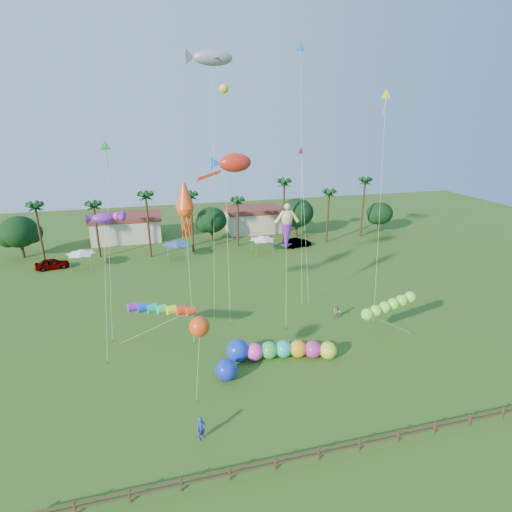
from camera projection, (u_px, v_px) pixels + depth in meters
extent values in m
plane|color=#285116|center=(288.00, 401.00, 32.01)|extent=(160.00, 160.00, 0.00)
cylinder|color=#3A2819|center=(40.00, 236.00, 60.69)|extent=(0.36, 0.36, 9.00)
cylinder|color=#3A2819|center=(97.00, 232.00, 63.64)|extent=(0.36, 0.36, 8.50)
cylinder|color=#3A2819|center=(148.00, 227.00, 63.51)|extent=(0.36, 0.36, 10.00)
cylinder|color=#3A2819|center=(192.00, 224.00, 66.21)|extent=(0.36, 0.36, 9.50)
cylinder|color=#3A2819|center=(238.00, 224.00, 69.32)|extent=(0.36, 0.36, 8.00)
cylinder|color=#3A2819|center=(283.00, 214.00, 69.87)|extent=(0.36, 0.36, 11.00)
cylinder|color=#3A2819|center=(328.00, 218.00, 71.23)|extent=(0.36, 0.36, 9.00)
cylinder|color=#3A2819|center=(363.00, 209.00, 74.76)|extent=(0.36, 0.36, 10.50)
sphere|color=#113814|center=(19.00, 232.00, 63.42)|extent=(5.88, 5.88, 5.88)
sphere|color=#113814|center=(211.00, 220.00, 71.99)|extent=(5.46, 5.46, 5.46)
sphere|color=#113814|center=(297.00, 213.00, 74.77)|extent=(6.30, 6.30, 6.30)
sphere|color=#113814|center=(380.00, 213.00, 78.31)|extent=(5.04, 5.04, 5.04)
cube|color=beige|center=(127.00, 229.00, 73.56)|extent=(12.00, 7.00, 4.00)
cube|color=beige|center=(253.00, 221.00, 79.41)|extent=(10.00, 7.00, 4.00)
pyramid|color=white|center=(81.00, 252.00, 59.08)|extent=(3.00, 3.00, 0.60)
pyramid|color=blue|center=(176.00, 242.00, 63.40)|extent=(3.00, 3.00, 0.60)
pyramid|color=white|center=(262.00, 238.00, 65.90)|extent=(3.00, 3.00, 0.60)
cube|color=brown|center=(74.00, 508.00, 22.72)|extent=(0.12, 0.12, 1.00)
cube|color=brown|center=(129.00, 496.00, 23.45)|extent=(0.12, 0.12, 1.00)
cube|color=brown|center=(181.00, 485.00, 24.18)|extent=(0.12, 0.12, 1.00)
cube|color=brown|center=(229.00, 474.00, 24.91)|extent=(0.12, 0.12, 1.00)
cube|color=brown|center=(275.00, 464.00, 25.65)|extent=(0.12, 0.12, 1.00)
cube|color=brown|center=(318.00, 454.00, 26.38)|extent=(0.12, 0.12, 1.00)
cube|color=brown|center=(359.00, 445.00, 27.11)|extent=(0.12, 0.12, 1.00)
cube|color=brown|center=(398.00, 436.00, 27.84)|extent=(0.12, 0.12, 1.00)
cube|color=brown|center=(435.00, 428.00, 28.57)|extent=(0.12, 0.12, 1.00)
cube|color=brown|center=(470.00, 420.00, 29.30)|extent=(0.12, 0.12, 1.00)
cube|color=brown|center=(503.00, 413.00, 30.03)|extent=(0.12, 0.12, 1.00)
cube|color=brown|center=(319.00, 450.00, 26.26)|extent=(36.00, 0.08, 0.10)
cube|color=brown|center=(318.00, 455.00, 26.39)|extent=(36.00, 0.08, 0.10)
imported|color=#4C4C54|center=(52.00, 264.00, 59.77)|extent=(4.90, 2.60, 1.59)
imported|color=#4C4C54|center=(298.00, 243.00, 69.92)|extent=(4.81, 2.30, 1.52)
imported|color=#2B3A99|center=(201.00, 429.00, 27.96)|extent=(0.80, 0.69, 1.84)
imported|color=gray|center=(337.00, 312.00, 44.85)|extent=(1.05, 0.98, 1.71)
sphere|color=#FF43B1|center=(255.00, 352.00, 37.24)|extent=(1.66, 1.66, 1.66)
sphere|color=green|center=(269.00, 350.00, 37.54)|extent=(1.66, 1.66, 1.66)
sphere|color=#1BC2A7|center=(283.00, 349.00, 37.74)|extent=(1.66, 1.66, 1.66)
sphere|color=orange|center=(298.00, 349.00, 37.77)|extent=(1.66, 1.66, 1.66)
sphere|color=#BF2D8F|center=(313.00, 349.00, 37.67)|extent=(1.66, 1.66, 1.66)
sphere|color=#BEE132|center=(328.00, 350.00, 37.51)|extent=(1.66, 1.66, 1.66)
sphere|color=#1635CD|center=(238.00, 350.00, 37.07)|extent=(2.51, 2.51, 2.13)
sphere|color=#172ED1|center=(226.00, 370.00, 34.43)|extent=(1.89, 1.89, 1.89)
cylinder|color=#F3471B|center=(174.00, 313.00, 39.31)|extent=(6.56, 1.54, 0.88)
cylinder|color=silver|center=(155.00, 327.00, 39.93)|extent=(7.15, 1.23, 3.33)
cylinder|color=brown|center=(120.00, 343.00, 40.13)|extent=(0.08, 0.08, 0.16)
ellipsoid|color=#85FF38|center=(367.00, 314.00, 39.53)|extent=(6.50, 3.30, 1.42)
cylinder|color=silver|center=(390.00, 324.00, 40.78)|extent=(5.67, 0.15, 3.10)
cylinder|color=brown|center=(412.00, 333.00, 42.01)|extent=(0.08, 0.08, 0.16)
sphere|color=#E14712|center=(199.00, 327.00, 30.70)|extent=(2.03, 2.03, 1.62)
cylinder|color=silver|center=(198.00, 365.00, 31.32)|extent=(0.70, 0.78, 6.32)
cylinder|color=brown|center=(196.00, 401.00, 31.91)|extent=(0.08, 0.08, 0.16)
cylinder|color=silver|center=(286.00, 278.00, 43.42)|extent=(1.33, 4.30, 9.93)
cylinder|color=brown|center=(286.00, 328.00, 42.92)|extent=(0.08, 0.08, 0.16)
ellipsoid|color=red|center=(235.00, 163.00, 43.18)|extent=(5.57, 2.66, 2.23)
cylinder|color=silver|center=(233.00, 244.00, 43.60)|extent=(1.88, 4.70, 16.91)
cylinder|color=brown|center=(230.00, 323.00, 44.00)|extent=(0.08, 0.08, 0.16)
ellipsoid|color=gray|center=(213.00, 58.00, 40.67)|extent=(5.79, 3.51, 1.95)
cylinder|color=silver|center=(214.00, 195.00, 42.68)|extent=(1.65, 5.04, 27.31)
cylinder|color=brown|center=(214.00, 320.00, 44.66)|extent=(0.08, 0.08, 0.16)
cone|color=#FF4F14|center=(185.00, 209.00, 40.56)|extent=(2.38, 2.38, 5.48)
cylinder|color=silver|center=(190.00, 276.00, 40.37)|extent=(0.36, 4.96, 12.75)
cylinder|color=brown|center=(194.00, 343.00, 40.15)|extent=(0.08, 0.08, 0.16)
ellipsoid|color=purple|center=(103.00, 218.00, 36.13)|extent=(3.54, 2.05, 1.35)
cylinder|color=silver|center=(105.00, 292.00, 36.55)|extent=(0.93, 3.52, 12.92)
cylinder|color=brown|center=(107.00, 362.00, 36.94)|extent=(0.08, 0.08, 0.16)
cone|color=red|center=(301.00, 151.00, 47.06)|extent=(1.05, 0.88, 1.14)
cylinder|color=silver|center=(305.00, 229.00, 47.82)|extent=(0.13, 4.73, 17.79)
cylinder|color=brown|center=(309.00, 304.00, 48.56)|extent=(0.08, 0.08, 0.16)
cone|color=#D3E016|center=(386.00, 95.00, 39.27)|extent=(1.15, 0.60, 1.14)
cylinder|color=silver|center=(379.00, 216.00, 41.70)|extent=(0.62, 3.05, 23.62)
cylinder|color=brown|center=(374.00, 323.00, 44.10)|extent=(0.08, 0.08, 0.16)
cone|color=green|center=(105.00, 147.00, 37.99)|extent=(1.23, 0.49, 1.20)
cylinder|color=silver|center=(109.00, 247.00, 39.27)|extent=(1.26, 3.74, 18.92)
cylinder|color=brown|center=(112.00, 341.00, 40.51)|extent=(0.08, 0.08, 0.16)
cone|color=blue|center=(301.00, 48.00, 42.42)|extent=(1.25, 0.57, 1.23)
cylinder|color=silver|center=(301.00, 185.00, 45.29)|extent=(0.25, 3.98, 28.56)
cylinder|color=brown|center=(302.00, 305.00, 48.13)|extent=(0.08, 0.08, 0.16)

